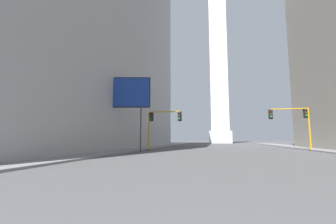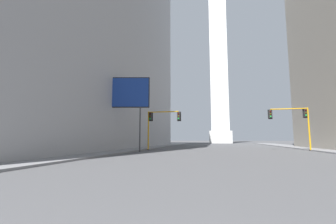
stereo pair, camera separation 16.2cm
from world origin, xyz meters
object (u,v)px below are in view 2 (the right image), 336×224
(obelisk, at_px, (218,53))
(traffic_light_mid_right, at_px, (294,118))
(traffic_light_mid_left, at_px, (159,120))
(billboard_sign, at_px, (122,94))

(obelisk, bearing_deg, traffic_light_mid_right, -79.97)
(traffic_light_mid_left, height_order, billboard_sign, billboard_sign)
(obelisk, bearing_deg, billboard_sign, -101.83)
(obelisk, height_order, traffic_light_mid_left, obelisk)
(obelisk, relative_size, traffic_light_mid_left, 13.04)
(traffic_light_mid_right, xyz_separation_m, billboard_sign, (-21.44, -7.55, 2.73))
(traffic_light_mid_right, bearing_deg, obelisk, 100.03)
(traffic_light_mid_right, relative_size, traffic_light_mid_left, 1.05)
(traffic_light_mid_right, height_order, billboard_sign, billboard_sign)
(traffic_light_mid_right, distance_m, traffic_light_mid_left, 18.13)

